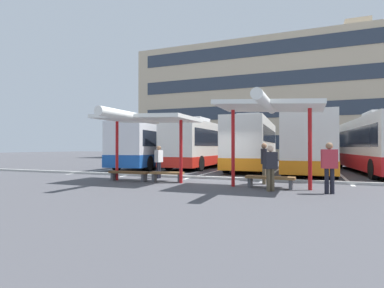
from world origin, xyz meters
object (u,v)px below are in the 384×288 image
object	(u,v)px
coach_bus_1	(202,145)
bench_1	(167,175)
coach_bus_3	(310,144)
waiting_passenger_3	(264,160)
coach_bus_0	(156,146)
coach_bus_4	(374,146)
bench_2	(270,179)
waiting_passenger_1	(270,165)
waiting_shelter_0	(145,120)
bench_0	(129,174)
waiting_passenger_2	(159,160)
waiting_shelter_1	(269,108)
coach_bus_2	(253,145)
waiting_passenger_0	(329,164)

from	to	relation	value
coach_bus_1	bench_1	world-z (taller)	coach_bus_1
coach_bus_3	waiting_passenger_3	distance (m)	7.51
coach_bus_0	bench_1	world-z (taller)	coach_bus_0
coach_bus_4	bench_2	distance (m)	10.79
coach_bus_3	coach_bus_1	bearing A→B (deg)	166.95
waiting_passenger_3	waiting_passenger_1	bearing A→B (deg)	-76.35
waiting_shelter_0	waiting_passenger_1	bearing A→B (deg)	-8.55
coach_bus_1	bench_0	bearing A→B (deg)	-90.10
waiting_passenger_2	waiting_passenger_3	size ratio (longest dim) A/B	0.94
waiting_shelter_1	waiting_passenger_2	size ratio (longest dim) A/B	2.73
coach_bus_0	waiting_shelter_0	bearing A→B (deg)	-64.86
waiting_shelter_1	bench_1	bearing A→B (deg)	171.30
waiting_shelter_0	bench_0	bearing A→B (deg)	172.40
coach_bus_2	coach_bus_3	bearing A→B (deg)	-18.09
waiting_shelter_0	waiting_passenger_2	xyz separation A→B (m)	(-0.19, 1.73, -1.85)
bench_2	waiting_passenger_3	distance (m)	1.38
coach_bus_1	coach_bus_2	xyz separation A→B (m)	(4.03, -0.58, 0.01)
coach_bus_4	bench_0	world-z (taller)	coach_bus_4
coach_bus_1	bench_2	xyz separation A→B (m)	(6.32, -10.20, -1.40)
bench_2	coach_bus_4	bearing A→B (deg)	61.47
coach_bus_4	waiting_passenger_1	size ratio (longest dim) A/B	7.78
waiting_shelter_1	coach_bus_1	bearing A→B (deg)	121.06
bench_1	waiting_passenger_2	world-z (taller)	waiting_passenger_2
bench_2	waiting_shelter_0	bearing A→B (deg)	-179.71
coach_bus_2	bench_0	world-z (taller)	coach_bus_2
coach_bus_3	coach_bus_4	world-z (taller)	coach_bus_3
coach_bus_3	waiting_shelter_0	size ratio (longest dim) A/B	2.29
bench_0	waiting_passenger_3	bearing A→B (deg)	10.10
coach_bus_2	waiting_passenger_2	xyz separation A→B (m)	(-3.33, -7.92, -0.81)
coach_bus_1	waiting_shelter_0	world-z (taller)	coach_bus_1
coach_bus_2	bench_2	xyz separation A→B (m)	(2.29, -9.62, -1.40)
waiting_shelter_1	waiting_passenger_3	distance (m)	2.51
coach_bus_4	waiting_shelter_0	xyz separation A→B (m)	(-10.56, -9.44, 1.15)
coach_bus_3	bench_0	bearing A→B (deg)	-133.18
coach_bus_4	waiting_passenger_3	xyz separation A→B (m)	(-5.49, -8.26, -0.64)
coach_bus_4	waiting_passenger_1	xyz separation A→B (m)	(-5.00, -10.28, -0.72)
waiting_shelter_1	waiting_passenger_3	bearing A→B (deg)	104.44
waiting_shelter_0	bench_0	world-z (taller)	waiting_shelter_0
coach_bus_2	coach_bus_0	bearing A→B (deg)	179.04
waiting_passenger_2	waiting_passenger_3	world-z (taller)	waiting_passenger_3
coach_bus_4	waiting_shelter_1	world-z (taller)	coach_bus_4
coach_bus_1	waiting_shelter_0	xyz separation A→B (m)	(0.88, -10.23, 1.05)
bench_0	waiting_passenger_3	world-z (taller)	waiting_passenger_3
coach_bus_3	waiting_passenger_1	bearing A→B (deg)	-98.23
coach_bus_4	bench_0	xyz separation A→B (m)	(-11.46, -9.32, -1.30)
waiting_shelter_0	waiting_passenger_3	distance (m)	5.50
bench_1	bench_2	distance (m)	4.56
coach_bus_4	waiting_passenger_1	bearing A→B (deg)	-115.95
bench_2	waiting_passenger_1	bearing A→B (deg)	-82.25
coach_bus_4	waiting_passenger_0	size ratio (longest dim) A/B	7.27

